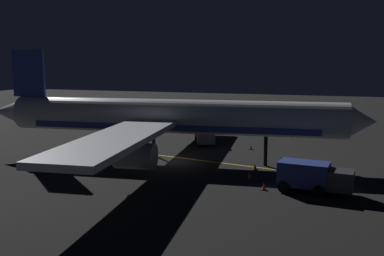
{
  "coord_description": "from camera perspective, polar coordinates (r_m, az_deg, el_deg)",
  "views": [
    {
      "loc": [
        40.89,
        15.04,
        10.17
      ],
      "look_at": [
        0.0,
        2.0,
        3.5
      ],
      "focal_mm": 41.08,
      "sensor_mm": 36.0,
      "label": 1
    }
  ],
  "objects": [
    {
      "name": "ground_plane",
      "position": [
        44.77,
        -2.45,
        -4.44
      ],
      "size": [
        180.0,
        180.0,
        0.2
      ],
      "primitive_type": "cube",
      "color": "black"
    },
    {
      "name": "apron_guide_stripe",
      "position": [
        44.37,
        2.81,
        -4.42
      ],
      "size": [
        5.51,
        26.21,
        0.01
      ],
      "primitive_type": "cube",
      "rotation": [
        0.0,
        0.0,
        -0.2
      ],
      "color": "gold",
      "rests_on": "ground_plane"
    },
    {
      "name": "airliner",
      "position": [
        44.13,
        -3.32,
        1.3
      ],
      "size": [
        40.61,
        39.68,
        11.26
      ],
      "color": "white",
      "rests_on": "ground_plane"
    },
    {
      "name": "baggage_truck",
      "position": [
        35.39,
        15.29,
        -6.16
      ],
      "size": [
        2.76,
        5.79,
        2.34
      ],
      "color": "navy",
      "rests_on": "ground_plane"
    },
    {
      "name": "catering_truck",
      "position": [
        54.28,
        1.67,
        -0.53
      ],
      "size": [
        6.89,
        4.13,
        2.61
      ],
      "color": "maroon",
      "rests_on": "ground_plane"
    },
    {
      "name": "ground_crew_worker",
      "position": [
        39.59,
        11.59,
        -4.91
      ],
      "size": [
        0.4,
        0.4,
        1.74
      ],
      "color": "black",
      "rests_on": "ground_plane"
    },
    {
      "name": "traffic_cone_near_left",
      "position": [
        41.65,
        8.18,
        -5.04
      ],
      "size": [
        0.5,
        0.5,
        0.55
      ],
      "color": "#EA590F",
      "rests_on": "ground_plane"
    },
    {
      "name": "traffic_cone_near_right",
      "position": [
        38.57,
        7.45,
        -6.15
      ],
      "size": [
        0.5,
        0.5,
        0.55
      ],
      "color": "#EA590F",
      "rests_on": "ground_plane"
    },
    {
      "name": "traffic_cone_under_wing",
      "position": [
        35.44,
        9.31,
        -7.55
      ],
      "size": [
        0.5,
        0.5,
        0.55
      ],
      "color": "#EA590F",
      "rests_on": "ground_plane"
    },
    {
      "name": "traffic_cone_far",
      "position": [
        50.92,
        7.64,
        -2.48
      ],
      "size": [
        0.5,
        0.5,
        0.55
      ],
      "color": "#EA590F",
      "rests_on": "ground_plane"
    }
  ]
}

